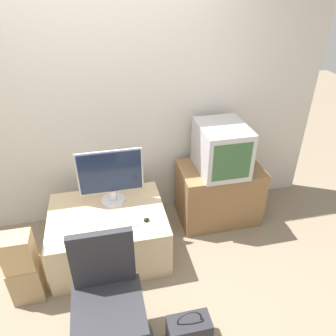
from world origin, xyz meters
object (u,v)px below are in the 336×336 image
object	(u,v)px
office_chair	(108,308)
handbag	(189,330)
main_monitor	(111,176)
cardboard_box_lower	(28,281)
keyboard	(121,223)
crt_tv	(221,148)
mouse	(146,220)

from	to	relation	value
office_chair	handbag	distance (m)	0.61
main_monitor	handbag	distance (m)	1.40
main_monitor	cardboard_box_lower	world-z (taller)	main_monitor
office_chair	main_monitor	bearing A→B (deg)	83.11
keyboard	office_chair	distance (m)	0.73
crt_tv	keyboard	bearing A→B (deg)	-156.72
keyboard	mouse	distance (m)	0.22
main_monitor	keyboard	xyz separation A→B (m)	(0.04, -0.34, -0.27)
keyboard	mouse	size ratio (longest dim) A/B	5.71
main_monitor	crt_tv	xyz separation A→B (m)	(1.07, 0.10, 0.10)
office_chair	keyboard	bearing A→B (deg)	76.85
crt_tv	handbag	world-z (taller)	crt_tv
main_monitor	crt_tv	bearing A→B (deg)	5.38
mouse	cardboard_box_lower	xyz separation A→B (m)	(-1.01, -0.16, -0.32)
mouse	handbag	xyz separation A→B (m)	(0.16, -0.82, -0.38)
office_chair	handbag	bearing A→B (deg)	-13.30
handbag	crt_tv	bearing A→B (deg)	62.71
keyboard	office_chair	size ratio (longest dim) A/B	0.32
crt_tv	office_chair	world-z (taller)	crt_tv
mouse	handbag	bearing A→B (deg)	-78.87
keyboard	cardboard_box_lower	distance (m)	0.87
office_chair	handbag	size ratio (longest dim) A/B	2.76
keyboard	crt_tv	world-z (taller)	crt_tv
main_monitor	mouse	bearing A→B (deg)	-54.31
mouse	crt_tv	xyz separation A→B (m)	(0.82, 0.45, 0.36)
cardboard_box_lower	handbag	distance (m)	1.35
keyboard	handbag	xyz separation A→B (m)	(0.38, -0.83, -0.37)
office_chair	cardboard_box_lower	world-z (taller)	office_chair
main_monitor	office_chair	xyz separation A→B (m)	(-0.13, -1.04, -0.39)
keyboard	crt_tv	size ratio (longest dim) A/B	0.53
crt_tv	handbag	size ratio (longest dim) A/B	1.68
main_monitor	handbag	size ratio (longest dim) A/B	1.78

